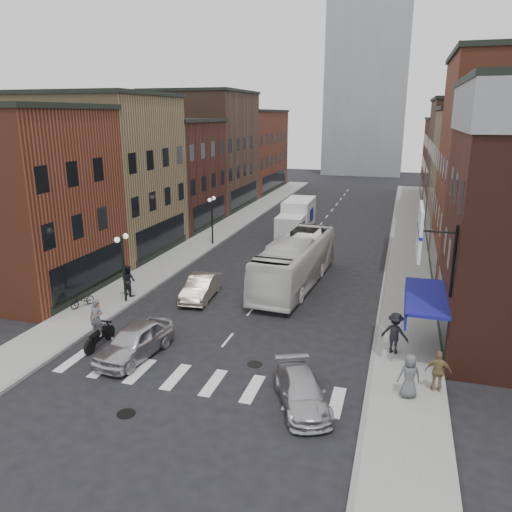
# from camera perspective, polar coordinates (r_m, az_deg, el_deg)

# --- Properties ---
(ground) EXTENTS (160.00, 160.00, 0.00)m
(ground) POSITION_cam_1_polar(r_m,az_deg,el_deg) (24.09, -4.08, -10.54)
(ground) COLOR black
(ground) RESTS_ON ground
(sidewalk_left) EXTENTS (3.00, 74.00, 0.15)m
(sidewalk_left) POSITION_cam_1_polar(r_m,az_deg,el_deg) (46.40, -4.44, 2.62)
(sidewalk_left) COLOR gray
(sidewalk_left) RESTS_ON ground
(sidewalk_right) EXTENTS (3.00, 74.00, 0.15)m
(sidewalk_right) POSITION_cam_1_polar(r_m,az_deg,el_deg) (43.48, 17.00, 1.05)
(sidewalk_right) COLOR gray
(sidewalk_right) RESTS_ON ground
(curb_left) EXTENTS (0.20, 74.00, 0.16)m
(curb_left) POSITION_cam_1_polar(r_m,az_deg,el_deg) (45.91, -2.69, 2.41)
(curb_left) COLOR gray
(curb_left) RESTS_ON ground
(curb_right) EXTENTS (0.20, 74.00, 0.16)m
(curb_right) POSITION_cam_1_polar(r_m,az_deg,el_deg) (43.49, 15.03, 1.10)
(curb_right) COLOR gray
(curb_right) RESTS_ON ground
(crosswalk_stripes) EXTENTS (12.00, 2.20, 0.01)m
(crosswalk_stripes) POSITION_cam_1_polar(r_m,az_deg,el_deg) (21.65, -6.93, -13.89)
(crosswalk_stripes) COLOR silver
(crosswalk_stripes) RESTS_ON ground
(bldg_left_near) EXTENTS (10.30, 9.20, 11.30)m
(bldg_left_near) POSITION_cam_1_polar(r_m,az_deg,el_deg) (33.90, -26.00, 5.73)
(bldg_left_near) COLOR brown
(bldg_left_near) RESTS_ON ground
(bldg_left_mid_a) EXTENTS (10.30, 10.20, 12.30)m
(bldg_left_mid_a) POSITION_cam_1_polar(r_m,az_deg,el_deg) (41.27, -17.24, 8.87)
(bldg_left_mid_a) COLOR olive
(bldg_left_mid_a) RESTS_ON ground
(bldg_left_mid_b) EXTENTS (10.30, 10.20, 10.30)m
(bldg_left_mid_b) POSITION_cam_1_polar(r_m,az_deg,el_deg) (49.96, -10.81, 9.25)
(bldg_left_mid_b) COLOR #401F17
(bldg_left_mid_b) RESTS_ON ground
(bldg_left_far_a) EXTENTS (10.30, 12.20, 13.30)m
(bldg_left_far_a) POSITION_cam_1_polar(r_m,az_deg,el_deg) (59.78, -6.01, 11.94)
(bldg_left_far_a) COLOR #493124
(bldg_left_far_a) RESTS_ON ground
(bldg_left_far_b) EXTENTS (10.30, 16.20, 11.30)m
(bldg_left_far_b) POSITION_cam_1_polar(r_m,az_deg,el_deg) (72.96, -1.72, 11.94)
(bldg_left_far_b) COLOR brown
(bldg_left_far_b) RESTS_ON ground
(bldg_right_mid_b) EXTENTS (10.30, 10.20, 11.30)m
(bldg_right_mid_b) POSITION_cam_1_polar(r_m,az_deg,el_deg) (45.03, 25.94, 7.88)
(bldg_right_mid_b) COLOR olive
(bldg_right_mid_b) RESTS_ON ground
(bldg_right_far_a) EXTENTS (10.30, 12.20, 12.30)m
(bldg_right_far_a) POSITION_cam_1_polar(r_m,az_deg,el_deg) (55.81, 24.30, 9.85)
(bldg_right_far_a) COLOR #493124
(bldg_right_far_a) RESTS_ON ground
(bldg_right_far_b) EXTENTS (10.30, 16.20, 10.30)m
(bldg_right_far_b) POSITION_cam_1_polar(r_m,az_deg,el_deg) (69.75, 22.80, 10.13)
(bldg_right_far_b) COLOR #401F17
(bldg_right_far_b) RESTS_ON ground
(awning_blue) EXTENTS (1.80, 5.00, 0.78)m
(awning_blue) POSITION_cam_1_polar(r_m,az_deg,el_deg) (24.08, 18.42, -4.56)
(awning_blue) COLOR navy
(awning_blue) RESTS_ON ground
(billboard_sign) EXTENTS (1.52, 3.00, 3.70)m
(billboard_sign) POSITION_cam_1_polar(r_m,az_deg,el_deg) (21.17, 18.44, 2.59)
(billboard_sign) COLOR black
(billboard_sign) RESTS_ON ground
(distant_tower) EXTENTS (14.00, 14.00, 50.00)m
(distant_tower) POSITION_cam_1_polar(r_m,az_deg,el_deg) (99.48, 12.99, 23.81)
(distant_tower) COLOR #9399A0
(distant_tower) RESTS_ON ground
(streetlamp_near) EXTENTS (0.32, 1.22, 4.11)m
(streetlamp_near) POSITION_cam_1_polar(r_m,az_deg,el_deg) (29.54, -15.00, 0.05)
(streetlamp_near) COLOR black
(streetlamp_near) RESTS_ON ground
(streetlamp_far) EXTENTS (0.32, 1.22, 4.11)m
(streetlamp_far) POSITION_cam_1_polar(r_m,az_deg,el_deg) (41.77, -5.06, 5.09)
(streetlamp_far) COLOR black
(streetlamp_far) RESTS_ON ground
(bike_rack) EXTENTS (0.08, 0.68, 0.80)m
(bike_rack) POSITION_cam_1_polar(r_m,az_deg,el_deg) (28.25, -17.83, -5.98)
(bike_rack) COLOR #D8590C
(bike_rack) RESTS_ON sidewalk_left
(box_truck) EXTENTS (2.43, 7.64, 3.31)m
(box_truck) POSITION_cam_1_polar(r_m,az_deg,el_deg) (44.70, 4.64, 4.15)
(box_truck) COLOR silver
(box_truck) RESTS_ON ground
(motorcycle_rider) EXTENTS (0.68, 2.38, 2.42)m
(motorcycle_rider) POSITION_cam_1_polar(r_m,az_deg,el_deg) (24.88, -17.64, -7.54)
(motorcycle_rider) COLOR black
(motorcycle_rider) RESTS_ON ground
(transit_bus) EXTENTS (3.46, 11.50, 3.16)m
(transit_bus) POSITION_cam_1_polar(r_m,az_deg,el_deg) (32.11, 4.52, -0.66)
(transit_bus) COLOR white
(transit_bus) RESTS_ON ground
(sedan_left_near) EXTENTS (2.35, 4.68, 1.53)m
(sedan_left_near) POSITION_cam_1_polar(r_m,az_deg,el_deg) (23.67, -13.68, -9.43)
(sedan_left_near) COLOR silver
(sedan_left_near) RESTS_ON ground
(sedan_left_far) EXTENTS (1.82, 4.32, 1.39)m
(sedan_left_far) POSITION_cam_1_polar(r_m,az_deg,el_deg) (30.16, -6.31, -3.59)
(sedan_left_far) COLOR beige
(sedan_left_far) RESTS_ON ground
(curb_car) EXTENTS (3.18, 4.40, 1.18)m
(curb_car) POSITION_cam_1_polar(r_m,az_deg,el_deg) (19.65, 5.26, -15.17)
(curb_car) COLOR #B3B2B7
(curb_car) RESTS_ON ground
(parked_bicycle) EXTENTS (1.01, 1.61, 0.80)m
(parked_bicycle) POSITION_cam_1_polar(r_m,az_deg,el_deg) (30.05, -19.22, -4.79)
(parked_bicycle) COLOR black
(parked_bicycle) RESTS_ON sidewalk_left
(ped_left_solo) EXTENTS (1.04, 0.80, 1.89)m
(ped_left_solo) POSITION_cam_1_polar(r_m,az_deg,el_deg) (30.96, -14.38, -2.71)
(ped_left_solo) COLOR black
(ped_left_solo) RESTS_ON sidewalk_left
(ped_right_a) EXTENTS (1.37, 0.93, 1.94)m
(ped_right_a) POSITION_cam_1_polar(r_m,az_deg,el_deg) (23.83, 15.59, -8.46)
(ped_right_a) COLOR black
(ped_right_a) RESTS_ON sidewalk_right
(ped_right_b) EXTENTS (1.00, 0.50, 1.70)m
(ped_right_b) POSITION_cam_1_polar(r_m,az_deg,el_deg) (21.31, 20.10, -12.26)
(ped_right_b) COLOR olive
(ped_right_b) RESTS_ON sidewalk_right
(ped_right_c) EXTENTS (0.98, 0.77, 1.77)m
(ped_right_c) POSITION_cam_1_polar(r_m,az_deg,el_deg) (20.55, 17.11, -12.97)
(ped_right_c) COLOR #525459
(ped_right_c) RESTS_ON sidewalk_right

